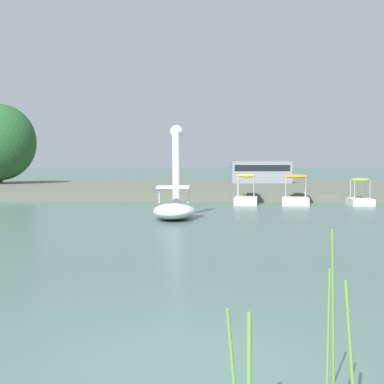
{
  "coord_description": "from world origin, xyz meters",
  "views": [
    {
      "loc": [
        0.53,
        -5.48,
        1.98
      ],
      "look_at": [
        -1.33,
        17.47,
        0.87
      ],
      "focal_mm": 53.39,
      "sensor_mm": 36.0,
      "label": 1
    }
  ],
  "objects": [
    {
      "name": "pedal_boat_orange",
      "position": [
        3.37,
        23.05,
        0.44
      ],
      "size": [
        1.46,
        2.18,
        1.49
      ],
      "color": "white",
      "rests_on": "ground_plane"
    },
    {
      "name": "parked_van",
      "position": [
        2.28,
        40.46,
        1.43
      ],
      "size": [
        5.01,
        2.63,
        1.72
      ],
      "color": "gray",
      "rests_on": "shore_bank_far"
    },
    {
      "name": "ground_plane",
      "position": [
        0.0,
        0.0,
        0.0
      ],
      "size": [
        669.35,
        669.35,
        0.0
      ],
      "primitive_type": "plane",
      "color": "#47665B"
    },
    {
      "name": "pedal_boat_lime",
      "position": [
        6.48,
        22.97,
        0.44
      ],
      "size": [
        1.08,
        1.86,
        1.33
      ],
      "color": "white",
      "rests_on": "ground_plane"
    },
    {
      "name": "shore_bank_far",
      "position": [
        0.0,
        38.26,
        0.25
      ],
      "size": [
        146.78,
        27.39,
        0.5
      ],
      "primitive_type": "cube",
      "color": "#5B6051",
      "rests_on": "ground_plane"
    },
    {
      "name": "swan_boat",
      "position": [
        -1.79,
        15.18,
        0.59
      ],
      "size": [
        1.61,
        2.98,
        3.47
      ],
      "color": "white",
      "rests_on": "ground_plane"
    },
    {
      "name": "pedal_boat_yellow",
      "position": [
        0.92,
        22.99,
        0.45
      ],
      "size": [
        1.21,
        2.2,
        1.52
      ],
      "color": "white",
      "rests_on": "ground_plane"
    }
  ]
}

